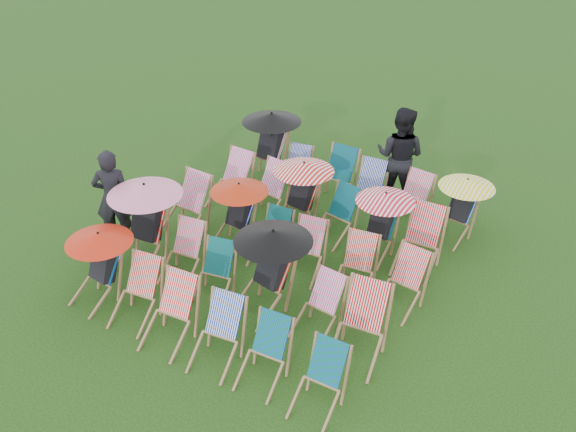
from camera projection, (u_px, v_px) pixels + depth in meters
The scene contains 33 objects.
ground at pixel (283, 267), 10.73m from camera, with size 100.00×100.00×0.00m, color black.
deckchair_0 at pixel (97, 266), 9.70m from camera, with size 1.01×1.07×1.20m.
deckchair_1 at pixel (135, 293), 9.43m from camera, with size 0.71×0.91×0.91m.
deckchair_2 at pixel (169, 314), 9.02m from camera, with size 0.70×0.92×0.95m.
deckchair_3 at pixel (217, 335), 8.68m from camera, with size 0.70×0.90×0.91m.
deckchair_4 at pixel (264, 354), 8.39m from camera, with size 0.63×0.83×0.86m.
deckchair_5 at pixel (319, 382), 7.99m from camera, with size 0.59×0.80×0.85m.
deckchair_6 at pixel (142, 223), 10.49m from camera, with size 1.22×1.30×1.44m.
deckchair_7 at pixel (182, 253), 10.33m from camera, with size 0.68×0.87×0.88m.
deckchair_8 at pixel (213, 274), 9.89m from camera, with size 0.70×0.87×0.84m.
deckchair_9 at pixel (267, 269), 9.47m from camera, with size 1.17×1.24×1.38m.
deckchair_10 at pixel (318, 307), 9.20m from camera, with size 0.63×0.83×0.86m.
deckchair_11 at pixel (360, 327), 8.73m from camera, with size 0.79×1.01×1.02m.
deckchair_12 at pixel (185, 206), 11.41m from camera, with size 0.72×0.98×1.03m.
deckchair_13 at pixel (235, 213), 11.01m from camera, with size 0.99×1.04×1.18m.
deckchair_14 at pixel (270, 238), 10.71m from camera, with size 0.60×0.81×0.85m.
deckchair_15 at pixel (305, 251), 10.38m from camera, with size 0.69×0.87×0.87m.
deckchair_16 at pixel (356, 267), 10.02m from camera, with size 0.68×0.86×0.87m.
deckchair_17 at pixel (402, 283), 9.66m from camera, with size 0.67×0.87×0.88m.
deckchair_18 at pixel (230, 180), 12.27m from camera, with size 0.69×0.93×0.98m.
deckchair_19 at pixel (266, 192), 11.90m from camera, with size 0.74×0.96×0.98m.
deckchair_20 at pixel (298, 194), 11.46m from camera, with size 1.08×1.14×1.28m.
deckchair_21 at pixel (336, 215), 11.28m from camera, with size 0.72×0.91×0.90m.
deckchair_22 at pixel (379, 223), 10.73m from camera, with size 0.99×1.04×1.18m.
deckchair_23 at pixel (419, 242), 10.49m from camera, with size 0.72×0.97×1.01m.
deckchair_24 at pixel (267, 145), 12.99m from camera, with size 1.20×1.25×1.42m.
deckchair_25 at pixel (295, 171), 12.74m from camera, with size 0.67×0.85×0.85m.
deckchair_26 at pixel (335, 178), 12.34m from camera, with size 0.68×0.94×1.00m.
deckchair_27 at pixel (367, 189), 12.05m from camera, with size 0.66×0.89×0.92m.
deckchair_28 at pixel (410, 201), 11.67m from camera, with size 0.71×0.91×0.92m.
deckchair_29 at pixel (459, 208), 11.19m from camera, with size 0.97×1.03×1.15m.
person_left at pixel (113, 198), 10.93m from camera, with size 0.65×0.43×1.78m, color black.
person_rear at pixel (400, 156), 12.07m from camera, with size 0.95×0.74×1.95m, color black.
Camera 1 is at (4.65, -7.29, 6.43)m, focal length 40.00 mm.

